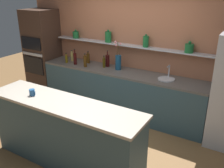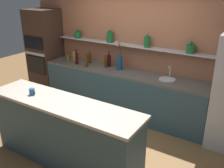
# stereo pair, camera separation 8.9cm
# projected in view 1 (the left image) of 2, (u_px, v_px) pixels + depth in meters

# --- Properties ---
(ground_plane) EXTENTS (12.00, 12.00, 0.00)m
(ground_plane) POSITION_uv_depth(u_px,v_px,m) (91.00, 142.00, 4.32)
(ground_plane) COLOR brown
(back_wall_unit) EXTENTS (5.20, 0.28, 2.60)m
(back_wall_unit) POSITION_uv_depth(u_px,v_px,m) (134.00, 49.00, 5.11)
(back_wall_unit) COLOR #A86647
(back_wall_unit) RESTS_ON ground_plane
(back_counter_unit) EXTENTS (3.54, 0.62, 0.92)m
(back_counter_unit) POSITION_uv_depth(u_px,v_px,m) (120.00, 92.00, 5.19)
(back_counter_unit) COLOR #334C56
(back_counter_unit) RESTS_ON ground_plane
(island_counter) EXTENTS (2.43, 0.61, 1.02)m
(island_counter) POSITION_uv_depth(u_px,v_px,m) (65.00, 134.00, 3.64)
(island_counter) COLOR #334C56
(island_counter) RESTS_ON ground_plane
(oven_tower) EXTENTS (0.70, 0.64, 2.02)m
(oven_tower) POSITION_uv_depth(u_px,v_px,m) (43.00, 53.00, 6.00)
(oven_tower) COLOR #3D281E
(oven_tower) RESTS_ON ground_plane
(flower_vase) EXTENTS (0.16, 0.12, 0.58)m
(flower_vase) POSITION_uv_depth(u_px,v_px,m) (118.00, 61.00, 5.05)
(flower_vase) COLOR navy
(flower_vase) RESTS_ON back_counter_unit
(sink_fixture) EXTENTS (0.31, 0.31, 0.25)m
(sink_fixture) POSITION_uv_depth(u_px,v_px,m) (167.00, 78.00, 4.56)
(sink_fixture) COLOR #B7B7BC
(sink_fixture) RESTS_ON back_counter_unit
(bottle_wine_0) EXTENTS (0.07, 0.07, 0.34)m
(bottle_wine_0) POSITION_uv_depth(u_px,v_px,m) (75.00, 59.00, 5.40)
(bottle_wine_0) COLOR #380C0C
(bottle_wine_0) RESTS_ON back_counter_unit
(bottle_wine_1) EXTENTS (0.08, 0.08, 0.34)m
(bottle_wine_1) POSITION_uv_depth(u_px,v_px,m) (108.00, 61.00, 5.26)
(bottle_wine_1) COLOR #380C0C
(bottle_wine_1) RESTS_ON back_counter_unit
(bottle_oil_2) EXTENTS (0.06, 0.06, 0.26)m
(bottle_oil_2) POSITION_uv_depth(u_px,v_px,m) (104.00, 63.00, 5.20)
(bottle_oil_2) COLOR #47380A
(bottle_oil_2) RESTS_ON back_counter_unit
(bottle_spirit_3) EXTENTS (0.07, 0.07, 0.29)m
(bottle_spirit_3) POSITION_uv_depth(u_px,v_px,m) (85.00, 61.00, 5.23)
(bottle_spirit_3) COLOR #4C2D0C
(bottle_spirit_3) RESTS_ON back_counter_unit
(bottle_spirit_4) EXTENTS (0.06, 0.06, 0.25)m
(bottle_spirit_4) POSITION_uv_depth(u_px,v_px,m) (72.00, 57.00, 5.64)
(bottle_spirit_4) COLOR tan
(bottle_spirit_4) RESTS_ON back_counter_unit
(bottle_spirit_5) EXTENTS (0.07, 0.07, 0.26)m
(bottle_spirit_5) POSITION_uv_depth(u_px,v_px,m) (88.00, 58.00, 5.49)
(bottle_spirit_5) COLOR #4C2D0C
(bottle_spirit_5) RESTS_ON back_counter_unit
(bottle_oil_6) EXTENTS (0.05, 0.05, 0.22)m
(bottle_oil_6) POSITION_uv_depth(u_px,v_px,m) (66.00, 59.00, 5.52)
(bottle_oil_6) COLOR brown
(bottle_oil_6) RESTS_ON back_counter_unit
(coffee_mug) EXTENTS (0.10, 0.08, 0.10)m
(coffee_mug) POSITION_uv_depth(u_px,v_px,m) (32.00, 92.00, 3.65)
(coffee_mug) COLOR #235184
(coffee_mug) RESTS_ON island_counter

